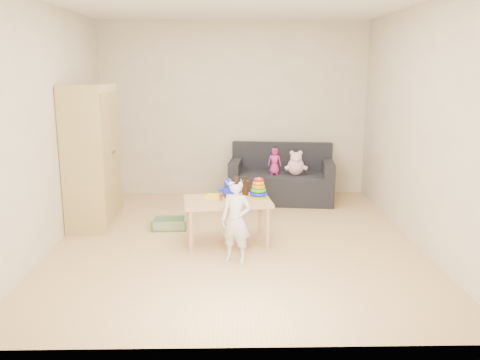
{
  "coord_description": "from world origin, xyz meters",
  "views": [
    {
      "loc": [
        -0.06,
        -5.47,
        1.92
      ],
      "look_at": [
        0.05,
        0.25,
        0.65
      ],
      "focal_mm": 38.0,
      "sensor_mm": 36.0,
      "label": 1
    }
  ],
  "objects_px": {
    "sofa": "(281,187)",
    "play_table": "(227,221)",
    "toddler": "(236,221)",
    "wardrobe": "(92,156)"
  },
  "relations": [
    {
      "from": "play_table",
      "to": "toddler",
      "type": "relative_size",
      "value": 1.13
    },
    {
      "from": "wardrobe",
      "to": "sofa",
      "type": "bearing_deg",
      "value": 23.35
    },
    {
      "from": "wardrobe",
      "to": "play_table",
      "type": "bearing_deg",
      "value": -24.15
    },
    {
      "from": "play_table",
      "to": "toddler",
      "type": "height_order",
      "value": "toddler"
    },
    {
      "from": "sofa",
      "to": "toddler",
      "type": "height_order",
      "value": "toddler"
    },
    {
      "from": "sofa",
      "to": "toddler",
      "type": "xyz_separation_m",
      "value": [
        -0.69,
        -2.35,
        0.21
      ]
    },
    {
      "from": "sofa",
      "to": "play_table",
      "type": "xyz_separation_m",
      "value": [
        -0.78,
        -1.79,
        0.04
      ]
    },
    {
      "from": "wardrobe",
      "to": "play_table",
      "type": "relative_size",
      "value": 1.83
    },
    {
      "from": "sofa",
      "to": "play_table",
      "type": "relative_size",
      "value": 1.57
    },
    {
      "from": "sofa",
      "to": "play_table",
      "type": "height_order",
      "value": "play_table"
    }
  ]
}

